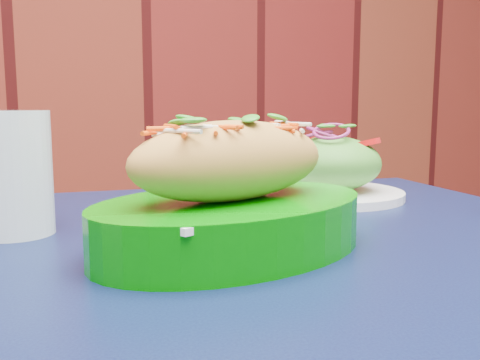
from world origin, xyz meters
name	(u,v)px	position (x,y,z in m)	size (l,w,h in m)	color
cafe_table	(272,330)	(-0.19, 1.75, 0.66)	(0.90, 0.90, 0.75)	black
banh_mi_basket	(233,199)	(-0.23, 1.76, 0.80)	(0.33, 0.26, 0.13)	#007401
salad_plate	(331,169)	(0.02, 1.96, 0.79)	(0.22, 0.22, 0.11)	white
water_glass	(13,173)	(-0.42, 1.91, 0.82)	(0.08, 0.08, 0.13)	silver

